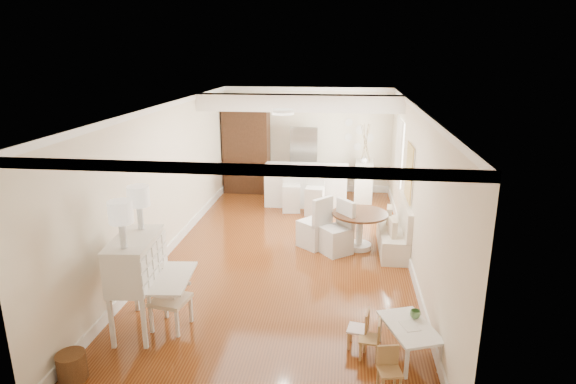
% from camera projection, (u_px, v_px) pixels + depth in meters
% --- Properties ---
extents(room, '(9.00, 9.04, 2.82)m').
position_uv_depth(room, '(291.00, 149.00, 8.83)').
color(room, brown).
rests_on(room, ground).
extents(secretary_bureau, '(1.15, 1.17, 1.34)m').
position_uv_depth(secretary_bureau, '(138.00, 284.00, 6.51)').
color(secretary_bureau, white).
rests_on(secretary_bureau, ground).
extents(gustavian_armchair, '(0.58, 0.58, 0.88)m').
position_uv_depth(gustavian_armchair, '(170.00, 299.00, 6.59)').
color(gustavian_armchair, white).
rests_on(gustavian_armchair, ground).
extents(wicker_basket, '(0.37, 0.37, 0.34)m').
position_uv_depth(wicker_basket, '(72.00, 366.00, 5.60)').
color(wicker_basket, brown).
rests_on(wicker_basket, ground).
extents(kids_table, '(0.78, 0.99, 0.43)m').
position_uv_depth(kids_table, '(409.00, 341.00, 6.01)').
color(kids_table, white).
rests_on(kids_table, ground).
extents(kids_chair_a, '(0.28, 0.28, 0.53)m').
position_uv_depth(kids_chair_a, '(369.00, 338.00, 5.99)').
color(kids_chair_a, '#A5804B').
rests_on(kids_chair_a, ground).
extents(kids_chair_b, '(0.30, 0.30, 0.54)m').
position_uv_depth(kids_chair_b, '(358.00, 328.00, 6.19)').
color(kids_chair_b, '#AD7E4E').
rests_on(kids_chair_b, ground).
extents(kids_chair_c, '(0.30, 0.30, 0.52)m').
position_uv_depth(kids_chair_c, '(390.00, 371.00, 5.39)').
color(kids_chair_c, '#A37C4A').
rests_on(kids_chair_c, ground).
extents(banquette, '(0.52, 1.60, 0.98)m').
position_uv_depth(banquette, '(393.00, 226.00, 9.19)').
color(banquette, silver).
rests_on(banquette, ground).
extents(dining_table, '(1.17, 1.17, 0.73)m').
position_uv_depth(dining_table, '(359.00, 231.00, 9.30)').
color(dining_table, '#4C2B18').
rests_on(dining_table, ground).
extents(slip_chair_near, '(0.70, 0.69, 1.02)m').
position_uv_depth(slip_chair_near, '(336.00, 228.00, 9.04)').
color(slip_chair_near, silver).
rests_on(slip_chair_near, ground).
extents(slip_chair_far, '(0.71, 0.71, 1.05)m').
position_uv_depth(slip_chair_far, '(314.00, 221.00, 9.35)').
color(slip_chair_far, silver).
rests_on(slip_chair_far, ground).
extents(breakfast_counter, '(2.05, 0.65, 1.03)m').
position_uv_depth(breakfast_counter, '(306.00, 185.00, 11.88)').
color(breakfast_counter, white).
rests_on(breakfast_counter, ground).
extents(bar_stool_left, '(0.45, 0.45, 1.04)m').
position_uv_depth(bar_stool_left, '(291.00, 190.00, 11.45)').
color(bar_stool_left, white).
rests_on(bar_stool_left, ground).
extents(bar_stool_right, '(0.45, 0.45, 1.04)m').
position_uv_depth(bar_stool_right, '(315.00, 193.00, 11.23)').
color(bar_stool_right, silver).
rests_on(bar_stool_right, ground).
extents(pantry_cabinet, '(1.20, 0.60, 2.30)m').
position_uv_depth(pantry_cabinet, '(247.00, 150.00, 12.92)').
color(pantry_cabinet, '#381E11').
rests_on(pantry_cabinet, ground).
extents(fridge, '(0.75, 0.65, 1.80)m').
position_uv_depth(fridge, '(317.00, 161.00, 12.75)').
color(fridge, silver).
rests_on(fridge, ground).
extents(sideboard, '(0.49, 1.03, 0.96)m').
position_uv_depth(sideboard, '(364.00, 181.00, 12.42)').
color(sideboard, silver).
rests_on(sideboard, ground).
extents(pencil_cup, '(0.15, 0.15, 0.10)m').
position_uv_depth(pencil_cup, '(415.00, 314.00, 6.11)').
color(pencil_cup, '#58874E').
rests_on(pencil_cup, kids_table).
extents(branch_vase, '(0.22, 0.22, 0.19)m').
position_uv_depth(branch_vase, '(364.00, 159.00, 12.23)').
color(branch_vase, silver).
rests_on(branch_vase, sideboard).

